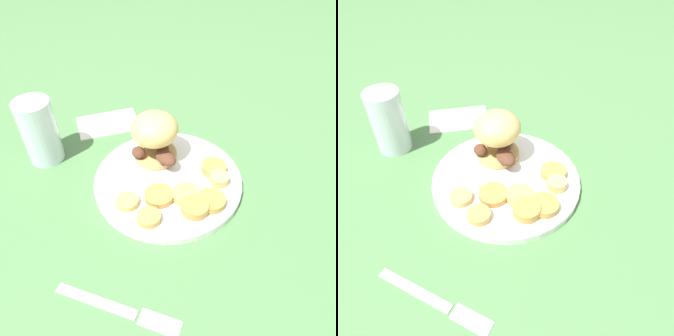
% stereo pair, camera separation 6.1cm
% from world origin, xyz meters
% --- Properties ---
extents(ground_plane, '(4.00, 4.00, 0.00)m').
position_xyz_m(ground_plane, '(0.00, 0.00, 0.00)').
color(ground_plane, '#4C7A47').
extents(dinner_plate, '(0.28, 0.28, 0.02)m').
position_xyz_m(dinner_plate, '(0.00, 0.00, 0.01)').
color(dinner_plate, white).
rests_on(dinner_plate, ground_plane).
extents(sandwich, '(0.10, 0.11, 0.10)m').
position_xyz_m(sandwich, '(0.03, -0.06, 0.07)').
color(sandwich, tan).
rests_on(sandwich, dinner_plate).
extents(potato_round_0, '(0.04, 0.04, 0.01)m').
position_xyz_m(potato_round_0, '(0.03, 0.10, 0.02)').
color(potato_round_0, tan).
rests_on(potato_round_0, dinner_plate).
extents(potato_round_1, '(0.05, 0.05, 0.01)m').
position_xyz_m(potato_round_1, '(-0.09, -0.02, 0.02)').
color(potato_round_1, '#BC8942').
rests_on(potato_round_1, dinner_plate).
extents(potato_round_2, '(0.05, 0.05, 0.02)m').
position_xyz_m(potato_round_2, '(-0.05, 0.08, 0.02)').
color(potato_round_2, '#BC8942').
rests_on(potato_round_2, dinner_plate).
extents(potato_round_3, '(0.05, 0.05, 0.01)m').
position_xyz_m(potato_round_3, '(-0.08, 0.06, 0.02)').
color(potato_round_3, '#BC8942').
rests_on(potato_round_3, dinner_plate).
extents(potato_round_4, '(0.05, 0.05, 0.01)m').
position_xyz_m(potato_round_4, '(0.01, 0.05, 0.02)').
color(potato_round_4, '#BC8942').
rests_on(potato_round_4, dinner_plate).
extents(potato_round_5, '(0.04, 0.04, 0.01)m').
position_xyz_m(potato_round_5, '(0.07, 0.07, 0.02)').
color(potato_round_5, tan).
rests_on(potato_round_5, dinner_plate).
extents(potato_round_6, '(0.05, 0.05, 0.01)m').
position_xyz_m(potato_round_6, '(-0.04, 0.05, 0.02)').
color(potato_round_6, tan).
rests_on(potato_round_6, dinner_plate).
extents(potato_round_7, '(0.04, 0.04, 0.02)m').
position_xyz_m(potato_round_7, '(-0.10, 0.01, 0.02)').
color(potato_round_7, '#DBB766').
rests_on(potato_round_7, dinner_plate).
extents(fork, '(0.18, 0.07, 0.00)m').
position_xyz_m(fork, '(0.06, 0.25, 0.00)').
color(fork, silver).
rests_on(fork, ground_plane).
extents(drinking_glass, '(0.07, 0.07, 0.14)m').
position_xyz_m(drinking_glass, '(0.26, -0.07, 0.07)').
color(drinking_glass, silver).
rests_on(drinking_glass, ground_plane).
extents(napkin, '(0.16, 0.14, 0.01)m').
position_xyz_m(napkin, '(0.15, -0.19, 0.00)').
color(napkin, white).
rests_on(napkin, ground_plane).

